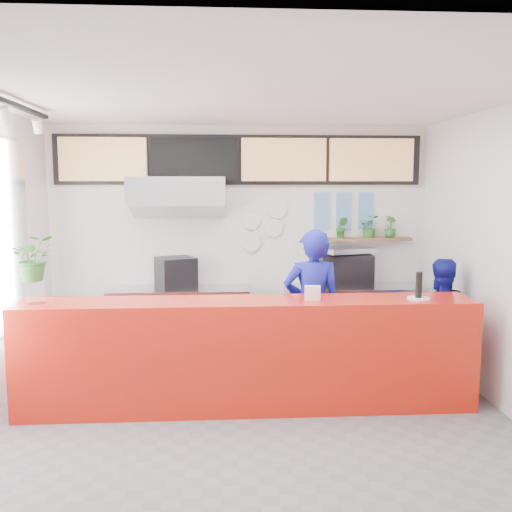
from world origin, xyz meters
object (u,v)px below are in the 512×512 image
(staff_center, at_px, (312,308))
(staff_right, at_px, (439,321))
(panini_oven, at_px, (176,273))
(espresso_machine, at_px, (346,270))
(service_counter, at_px, (248,354))
(pepper_mill, at_px, (419,285))

(staff_center, relative_size, staff_right, 1.24)
(panini_oven, bearing_deg, espresso_machine, -23.10)
(service_counter, distance_m, espresso_machine, 2.34)
(staff_right, bearing_deg, staff_center, -7.34)
(staff_right, bearing_deg, pepper_mill, 45.85)
(service_counter, relative_size, panini_oven, 10.12)
(espresso_machine, xyz_separation_m, pepper_mill, (0.31, -1.86, 0.13))
(espresso_machine, relative_size, staff_right, 0.47)
(staff_right, relative_size, pepper_mill, 5.50)
(staff_right, bearing_deg, panini_oven, -29.70)
(panini_oven, xyz_separation_m, staff_center, (1.58, -1.21, -0.23))
(service_counter, xyz_separation_m, panini_oven, (-0.84, 1.80, 0.55))
(panini_oven, height_order, staff_right, staff_right)
(espresso_machine, bearing_deg, service_counter, -122.48)
(espresso_machine, xyz_separation_m, staff_right, (0.80, -1.18, -0.41))
(pepper_mill, bearing_deg, service_counter, 177.89)
(staff_center, bearing_deg, staff_right, -178.39)
(panini_oven, bearing_deg, service_counter, -88.10)
(pepper_mill, bearing_deg, espresso_machine, 99.45)
(panini_oven, bearing_deg, staff_right, -44.37)
(service_counter, height_order, staff_center, staff_center)
(staff_center, bearing_deg, pepper_mill, 145.94)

